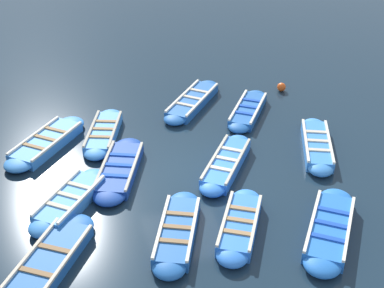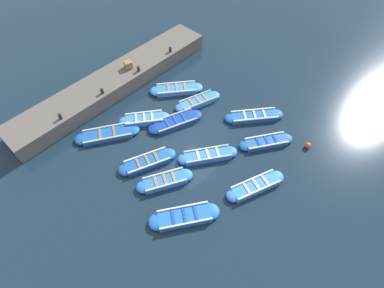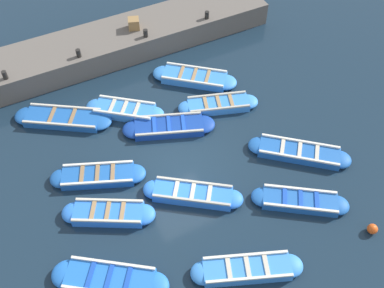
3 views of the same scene
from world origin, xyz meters
name	(u,v)px [view 3 (image 3 of 3)]	position (x,y,z in m)	size (l,w,h in m)	color
ground_plane	(179,168)	(0.00, 0.00, 0.00)	(120.00, 120.00, 0.00)	#162838
boat_tucked	(109,213)	(0.75, -2.97, 0.18)	(2.21, 3.15, 0.41)	blue
boat_bow_out	(98,176)	(-0.89, -2.76, 0.16)	(2.07, 3.46, 0.38)	#1E59AD
boat_outer_right	(194,78)	(-3.98, 2.66, 0.17)	(3.05, 3.45, 0.39)	#3884E0
boat_inner_gap	(300,201)	(3.22, 3.03, 0.15)	(2.51, 3.18, 0.36)	#1E59AD
boat_near_quay	(63,118)	(-4.20, -3.08, 0.15)	(2.92, 3.82, 0.36)	#1E59AD
boat_mid_row	(169,127)	(-1.89, 0.48, 0.16)	(2.17, 3.71, 0.37)	navy
boat_far_corner	(299,152)	(1.45, 4.26, 0.16)	(3.06, 3.46, 0.37)	#1E59AD
boat_broadside	(193,194)	(1.33, -0.11, 0.18)	(2.64, 3.29, 0.41)	blue
boat_alongside	(247,269)	(4.52, 0.13, 0.18)	(2.00, 3.52, 0.41)	#3884E0
boat_centre	(110,280)	(2.96, -3.73, 0.17)	(2.84, 3.50, 0.41)	blue
boat_outer_left	(218,105)	(-2.08, 2.79, 0.16)	(1.81, 3.38, 0.38)	#3884E0
boat_end_of_row	(125,110)	(-3.47, -0.73, 0.18)	(2.64, 3.07, 0.43)	#3884E0
quay_wall	(108,45)	(-7.32, 0.00, 0.53)	(2.48, 15.37, 1.06)	#605951
bollard_north	(5,75)	(-6.43, -4.55, 1.24)	(0.20, 0.20, 0.35)	black
bollard_mid_north	(78,53)	(-6.43, -1.52, 1.24)	(0.20, 0.20, 0.35)	black
bollard_mid_south	(146,33)	(-6.43, 1.52, 1.24)	(0.20, 0.20, 0.35)	black
bollard_south	(207,15)	(-6.43, 4.55, 1.24)	(0.20, 0.20, 0.35)	black
wooden_crate	(134,24)	(-7.23, 1.29, 1.30)	(0.48, 0.48, 0.48)	olive
buoy_orange_near	(372,229)	(5.17, 4.50, 0.17)	(0.34, 0.34, 0.34)	#E05119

